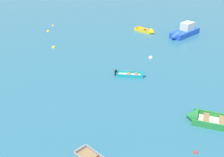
% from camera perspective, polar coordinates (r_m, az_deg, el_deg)
% --- Properties ---
extents(motor_launch_blue_midfield_left, '(5.33, 5.07, 2.14)m').
position_cam_1_polar(motor_launch_blue_midfield_left, '(40.70, 14.49, 9.24)').
color(motor_launch_blue_midfield_left, blue).
rests_on(motor_launch_blue_midfield_left, ground_plane).
extents(rowboat_green_near_left, '(4.72, 3.08, 1.51)m').
position_cam_1_polar(rowboat_green_near_left, '(22.32, 18.27, -7.88)').
color(rowboat_green_near_left, beige).
rests_on(rowboat_green_near_left, ground_plane).
extents(rowboat_turquoise_back_row_center, '(3.27, 1.38, 0.87)m').
position_cam_1_polar(rowboat_turquoise_back_row_center, '(27.94, 5.08, 0.76)').
color(rowboat_turquoise_back_row_center, beige).
rests_on(rowboat_turquoise_back_row_center, ground_plane).
extents(rowboat_yellow_midfield_right, '(3.12, 3.09, 1.06)m').
position_cam_1_polar(rowboat_yellow_midfield_right, '(41.39, 7.57, 9.58)').
color(rowboat_yellow_midfield_right, '#99754C').
rests_on(rowboat_yellow_midfield_right, ground_plane).
extents(mooring_buoy_outer_edge, '(0.48, 0.48, 0.48)m').
position_cam_1_polar(mooring_buoy_outer_edge, '(32.56, 7.96, 4.25)').
color(mooring_buoy_outer_edge, silver).
rests_on(mooring_buoy_outer_edge, ground_plane).
extents(mooring_buoy_trailing, '(0.44, 0.44, 0.44)m').
position_cam_1_polar(mooring_buoy_trailing, '(42.72, -13.06, 9.41)').
color(mooring_buoy_trailing, yellow).
rests_on(mooring_buoy_trailing, ground_plane).
extents(mooring_buoy_between_boats_right, '(0.48, 0.48, 0.48)m').
position_cam_1_polar(mooring_buoy_between_boats_right, '(36.13, -11.95, 6.27)').
color(mooring_buoy_between_boats_right, yellow).
rests_on(mooring_buoy_between_boats_right, ground_plane).
extents(mooring_buoy_midfield, '(0.34, 0.34, 0.34)m').
position_cam_1_polar(mooring_buoy_midfield, '(45.53, -12.12, 10.60)').
color(mooring_buoy_midfield, yellow).
rests_on(mooring_buoy_midfield, ground_plane).
extents(mooring_buoy_far_field, '(0.29, 0.29, 0.29)m').
position_cam_1_polar(mooring_buoy_far_field, '(19.45, 16.84, -14.44)').
color(mooring_buoy_far_field, red).
rests_on(mooring_buoy_far_field, ground_plane).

